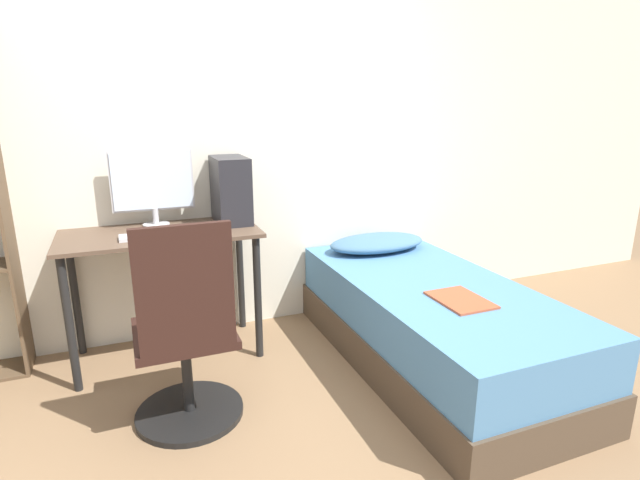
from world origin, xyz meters
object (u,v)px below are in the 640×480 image
Objects in this scene: office_chair at (187,349)px; bed at (431,324)px; pc_tower at (231,190)px; monitor at (153,184)px; keyboard at (158,235)px.

office_chair reaches higher than bed.
bed is (1.39, 0.06, -0.14)m from office_chair.
pc_tower is at bearing 142.29° from bed.
monitor reaches higher than office_chair.
monitor is 0.37m from keyboard.
monitor is 1.18× the size of pc_tower.
bed is 4.73× the size of pc_tower.
office_chair is 2.54× the size of pc_tower.
pc_tower is (0.41, 0.82, 0.58)m from office_chair.
monitor is (-1.42, 0.84, 0.78)m from bed.
office_chair is 0.74m from keyboard.
pc_tower is (0.44, -0.09, -0.05)m from monitor.
keyboard is at bearing 158.55° from bed.
keyboard is (-0.04, 0.63, 0.39)m from office_chair.
monitor reaches higher than pc_tower.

